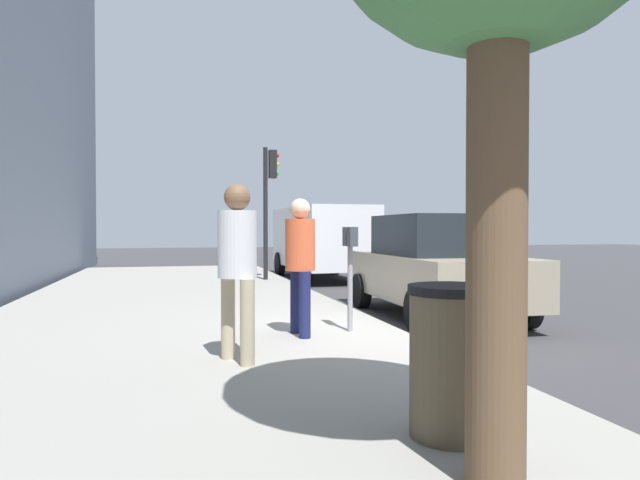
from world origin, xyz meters
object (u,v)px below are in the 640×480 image
object	(u,v)px
pedestrian_bystander	(237,256)
parked_van_far	(321,238)
pedestrian_at_meter	(300,255)
parking_meter	(350,256)
parked_sedan_near	(435,266)
trash_bin	(452,360)
traffic_signal	(269,191)

from	to	relation	value
pedestrian_bystander	parked_van_far	size ratio (longest dim) A/B	0.35
pedestrian_at_meter	pedestrian_bystander	world-z (taller)	pedestrian_bystander
parking_meter	parked_van_far	world-z (taller)	parked_van_far
parking_meter	pedestrian_at_meter	world-z (taller)	pedestrian_at_meter
parking_meter	pedestrian_at_meter	size ratio (longest dim) A/B	0.79
parking_meter	parked_sedan_near	size ratio (longest dim) A/B	0.32
pedestrian_bystander	parked_sedan_near	world-z (taller)	pedestrian_bystander
parked_van_far	trash_bin	world-z (taller)	parked_van_far
parking_meter	parked_sedan_near	xyz separation A→B (m)	(1.70, -2.07, -0.27)
traffic_signal	parked_sedan_near	bearing A→B (deg)	-163.94
parking_meter	trash_bin	xyz separation A→B (m)	(-3.91, 0.52, -0.51)
pedestrian_at_meter	trash_bin	world-z (taller)	pedestrian_at_meter
parked_sedan_near	traffic_signal	xyz separation A→B (m)	(6.40, 1.84, 1.68)
pedestrian_bystander	traffic_signal	xyz separation A→B (m)	(9.52, -1.89, 1.32)
parking_meter	pedestrian_at_meter	distance (m)	0.73
traffic_signal	trash_bin	distance (m)	12.19
parked_sedan_near	parking_meter	bearing A→B (deg)	129.38
pedestrian_at_meter	parked_sedan_near	distance (m)	3.35
parking_meter	traffic_signal	world-z (taller)	traffic_signal
pedestrian_bystander	parked_van_far	xyz separation A→B (m)	(10.96, -3.74, 0.00)
parking_meter	trash_bin	world-z (taller)	parking_meter
parked_sedan_near	parked_van_far	xyz separation A→B (m)	(7.84, -0.00, 0.36)
parked_van_far	pedestrian_at_meter	bearing A→B (deg)	163.92
parked_sedan_near	trash_bin	world-z (taller)	parked_sedan_near
parking_meter	traffic_signal	bearing A→B (deg)	-1.58
pedestrian_bystander	trash_bin	size ratio (longest dim) A/B	1.83
pedestrian_at_meter	parked_sedan_near	world-z (taller)	pedestrian_at_meter
parked_sedan_near	parked_van_far	size ratio (longest dim) A/B	0.85
pedestrian_at_meter	traffic_signal	world-z (taller)	traffic_signal
pedestrian_at_meter	trash_bin	distance (m)	3.82
parked_van_far	parked_sedan_near	bearing A→B (deg)	179.99
pedestrian_bystander	trash_bin	world-z (taller)	pedestrian_bystander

